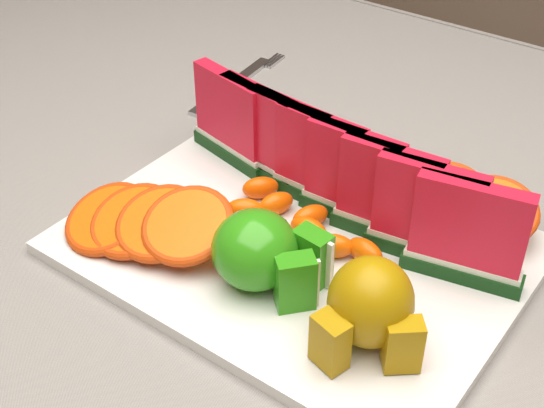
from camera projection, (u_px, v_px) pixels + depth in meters
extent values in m
cube|color=#52371E|center=(340.00, 249.00, 0.74)|extent=(1.40, 0.90, 0.03)
cube|color=#52371E|center=(165.00, 170.00, 1.52)|extent=(0.06, 0.06, 0.72)
cube|color=gray|center=(341.00, 234.00, 0.73)|extent=(1.52, 1.02, 0.01)
cube|color=gray|center=(522.00, 109.00, 1.12)|extent=(1.52, 0.01, 0.20)
cube|color=silver|center=(297.00, 247.00, 0.70)|extent=(0.40, 0.30, 0.01)
ellipsoid|color=#499321|center=(255.00, 250.00, 0.64)|extent=(0.10, 0.10, 0.07)
cube|color=#499321|center=(295.00, 282.00, 0.62)|extent=(0.04, 0.04, 0.05)
cube|color=beige|center=(301.00, 285.00, 0.61)|extent=(0.02, 0.03, 0.05)
cube|color=#499321|center=(312.00, 257.00, 0.64)|extent=(0.03, 0.02, 0.05)
cube|color=beige|center=(318.00, 259.00, 0.64)|extent=(0.03, 0.01, 0.05)
ellipsoid|color=#925D05|center=(371.00, 302.00, 0.58)|extent=(0.07, 0.07, 0.07)
cube|color=#925D05|center=(330.00, 342.00, 0.56)|extent=(0.03, 0.03, 0.04)
cube|color=#925D05|center=(403.00, 345.00, 0.56)|extent=(0.03, 0.03, 0.04)
cube|color=silver|center=(232.00, 86.00, 0.96)|extent=(0.03, 0.17, 0.00)
cube|color=silver|center=(271.00, 60.00, 1.02)|extent=(0.01, 0.04, 0.00)
cube|color=silver|center=(274.00, 61.00, 1.02)|extent=(0.01, 0.04, 0.00)
cube|color=silver|center=(277.00, 62.00, 1.02)|extent=(0.01, 0.04, 0.00)
cube|color=#104116|center=(231.00, 152.00, 0.81)|extent=(0.11, 0.04, 0.01)
cube|color=silver|center=(231.00, 144.00, 0.80)|extent=(0.10, 0.04, 0.01)
cube|color=red|center=(229.00, 109.00, 0.78)|extent=(0.10, 0.04, 0.08)
cube|color=#104116|center=(258.00, 166.00, 0.79)|extent=(0.11, 0.04, 0.01)
cube|color=silver|center=(258.00, 158.00, 0.78)|extent=(0.10, 0.03, 0.01)
cube|color=red|center=(258.00, 123.00, 0.75)|extent=(0.10, 0.03, 0.08)
cube|color=#104116|center=(287.00, 181.00, 0.76)|extent=(0.11, 0.03, 0.01)
cube|color=silver|center=(287.00, 173.00, 0.76)|extent=(0.10, 0.03, 0.01)
cube|color=red|center=(288.00, 137.00, 0.73)|extent=(0.10, 0.02, 0.08)
cube|color=#104116|center=(318.00, 197.00, 0.74)|extent=(0.11, 0.02, 0.01)
cube|color=silver|center=(318.00, 189.00, 0.74)|extent=(0.10, 0.02, 0.01)
cube|color=red|center=(320.00, 152.00, 0.71)|extent=(0.10, 0.02, 0.08)
cube|color=#104116|center=(350.00, 214.00, 0.72)|extent=(0.11, 0.02, 0.01)
cube|color=silver|center=(351.00, 205.00, 0.71)|extent=(0.10, 0.02, 0.01)
cube|color=red|center=(354.00, 168.00, 0.69)|extent=(0.10, 0.02, 0.08)
cube|color=#104116|center=(385.00, 232.00, 0.70)|extent=(0.11, 0.03, 0.01)
cube|color=silver|center=(386.00, 223.00, 0.69)|extent=(0.10, 0.03, 0.01)
cube|color=red|center=(390.00, 186.00, 0.67)|extent=(0.10, 0.02, 0.08)
cube|color=#104116|center=(422.00, 251.00, 0.68)|extent=(0.11, 0.04, 0.01)
cube|color=silver|center=(423.00, 242.00, 0.67)|extent=(0.10, 0.03, 0.01)
cube|color=red|center=(429.00, 204.00, 0.64)|extent=(0.10, 0.03, 0.08)
cube|color=#104116|center=(461.00, 271.00, 0.65)|extent=(0.11, 0.04, 0.01)
cube|color=silver|center=(463.00, 262.00, 0.65)|extent=(0.10, 0.04, 0.01)
cube|color=red|center=(470.00, 224.00, 0.62)|extent=(0.10, 0.04, 0.08)
cylinder|color=#E45600|center=(108.00, 218.00, 0.70)|extent=(0.09, 0.09, 0.03)
torus|color=red|center=(108.00, 218.00, 0.70)|extent=(0.10, 0.10, 0.04)
cylinder|color=#E45600|center=(134.00, 221.00, 0.69)|extent=(0.08, 0.08, 0.03)
torus|color=red|center=(134.00, 221.00, 0.69)|extent=(0.09, 0.09, 0.04)
cylinder|color=#E45600|center=(160.00, 223.00, 0.68)|extent=(0.08, 0.08, 0.03)
torus|color=red|center=(160.00, 223.00, 0.68)|extent=(0.09, 0.09, 0.04)
cylinder|color=#E45600|center=(188.00, 225.00, 0.67)|extent=(0.09, 0.09, 0.03)
torus|color=red|center=(188.00, 225.00, 0.67)|extent=(0.10, 0.10, 0.04)
cylinder|color=#E45600|center=(282.00, 141.00, 0.81)|extent=(0.07, 0.07, 0.03)
torus|color=red|center=(282.00, 141.00, 0.81)|extent=(0.08, 0.08, 0.03)
cylinder|color=#E45600|center=(319.00, 153.00, 0.79)|extent=(0.08, 0.08, 0.03)
torus|color=red|center=(319.00, 153.00, 0.79)|extent=(0.09, 0.09, 0.03)
cylinder|color=#E45600|center=(359.00, 166.00, 0.76)|extent=(0.08, 0.08, 0.03)
torus|color=red|center=(359.00, 166.00, 0.76)|extent=(0.09, 0.09, 0.03)
cylinder|color=#E45600|center=(401.00, 180.00, 0.74)|extent=(0.09, 0.09, 0.03)
torus|color=red|center=(401.00, 180.00, 0.74)|extent=(0.10, 0.10, 0.03)
cylinder|color=#E45600|center=(446.00, 194.00, 0.71)|extent=(0.09, 0.09, 0.03)
torus|color=red|center=(446.00, 194.00, 0.71)|extent=(0.10, 0.10, 0.03)
cylinder|color=#E45600|center=(495.00, 210.00, 0.69)|extent=(0.10, 0.09, 0.03)
torus|color=red|center=(495.00, 210.00, 0.69)|extent=(0.11, 0.11, 0.03)
ellipsoid|color=#F54C16|center=(260.00, 188.00, 0.75)|extent=(0.04, 0.04, 0.02)
ellipsoid|color=#F54C16|center=(244.00, 210.00, 0.72)|extent=(0.04, 0.04, 0.02)
ellipsoid|color=#F54C16|center=(276.00, 204.00, 0.72)|extent=(0.03, 0.04, 0.02)
ellipsoid|color=#F54C16|center=(310.00, 217.00, 0.71)|extent=(0.03, 0.04, 0.02)
ellipsoid|color=#F54C16|center=(308.00, 229.00, 0.69)|extent=(0.04, 0.02, 0.02)
ellipsoid|color=#F54C16|center=(334.00, 246.00, 0.67)|extent=(0.04, 0.03, 0.02)
ellipsoid|color=#F54C16|center=(365.00, 252.00, 0.67)|extent=(0.04, 0.02, 0.02)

